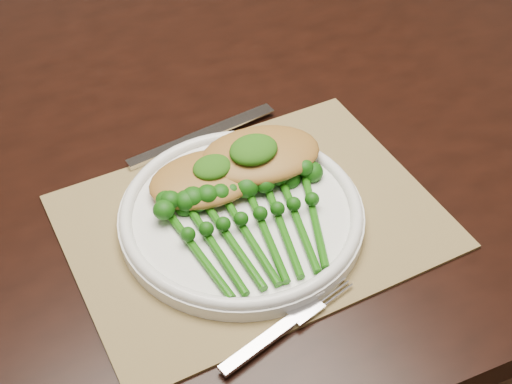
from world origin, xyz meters
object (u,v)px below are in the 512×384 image
dining_table (242,288)px  dinner_plate (241,214)px  placemat (253,221)px  chicken_fillet_left (206,178)px  broccolini_bundle (258,235)px

dining_table → dinner_plate: (-0.09, -0.17, 0.39)m
placemat → chicken_fillet_left: bearing=117.5°
placemat → dinner_plate: bearing=161.4°
chicken_fillet_left → broccolini_bundle: 0.10m
placemat → chicken_fillet_left: size_ratio=3.06×
dining_table → broccolini_bundle: broccolini_bundle is taller
broccolini_bundle → dining_table: bearing=74.9°
placemat → dinner_plate: 0.02m
dining_table → dinner_plate: dinner_plate is taller
placemat → broccolini_bundle: broccolini_bundle is taller
chicken_fillet_left → dinner_plate: bearing=-66.0°
dining_table → chicken_fillet_left: 0.44m
dining_table → broccolini_bundle: (-0.10, -0.21, 0.40)m
placemat → chicken_fillet_left: chicken_fillet_left is taller
dining_table → dinner_plate: bearing=-111.0°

